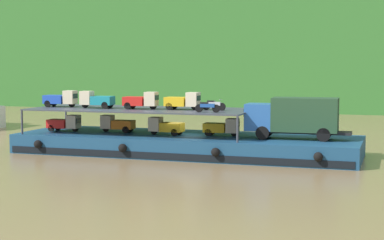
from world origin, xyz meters
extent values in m
plane|color=olive|center=(0.00, 0.00, 0.00)|extent=(400.00, 400.00, 0.00)
cube|color=navy|center=(0.00, 0.00, 0.75)|extent=(27.00, 7.98, 1.50)
cube|color=black|center=(0.00, -4.01, 0.35)|extent=(26.46, 0.06, 0.50)
sphere|color=black|center=(-10.80, -4.18, 0.85)|extent=(0.64, 0.64, 0.64)
sphere|color=black|center=(-3.60, -4.18, 0.85)|extent=(0.64, 0.64, 0.64)
sphere|color=black|center=(3.60, -4.18, 0.85)|extent=(0.64, 0.64, 0.64)
sphere|color=black|center=(10.80, -4.18, 0.85)|extent=(0.64, 0.64, 0.64)
cube|color=#285BA3|center=(5.90, -0.13, 3.10)|extent=(2.07, 2.25, 2.00)
cube|color=#192833|center=(4.87, -0.16, 3.45)|extent=(0.12, 1.84, 0.60)
cube|color=#234228|center=(9.30, -0.02, 3.35)|extent=(4.87, 2.46, 2.50)
cube|color=black|center=(9.30, -0.02, 2.05)|extent=(6.84, 1.61, 0.20)
cylinder|color=black|center=(6.27, 0.89, 2.00)|extent=(1.01, 0.31, 1.00)
cylinder|color=black|center=(6.34, -1.13, 2.00)|extent=(1.01, 0.31, 1.00)
cylinder|color=black|center=(10.71, 1.04, 2.00)|extent=(1.01, 0.31, 1.00)
cylinder|color=black|center=(10.77, -0.98, 2.00)|extent=(1.01, 0.31, 1.00)
cylinder|color=#383D47|center=(5.02, 3.51, 2.50)|extent=(0.16, 0.16, 2.00)
cylinder|color=#383D47|center=(5.02, -3.51, 2.50)|extent=(0.16, 0.16, 2.00)
cylinder|color=#383D47|center=(-12.62, 3.51, 2.50)|extent=(0.16, 0.16, 2.00)
cylinder|color=#383D47|center=(-12.62, -3.51, 2.50)|extent=(0.16, 0.16, 2.00)
cube|color=#383D47|center=(-3.80, 0.00, 3.45)|extent=(17.80, 7.18, 0.10)
cube|color=red|center=(-11.01, -0.58, 2.13)|extent=(1.72, 1.23, 0.70)
cube|color=beige|center=(-9.61, -0.60, 2.33)|extent=(0.92, 1.02, 1.10)
cube|color=#19232D|center=(-9.14, -0.61, 2.44)|extent=(0.05, 0.85, 0.38)
cylinder|color=black|center=(-9.46, -0.61, 1.78)|extent=(0.56, 0.15, 0.56)
cylinder|color=black|center=(-11.42, -1.10, 1.78)|extent=(0.56, 0.15, 0.56)
cylinder|color=black|center=(-11.41, -0.04, 1.78)|extent=(0.56, 0.15, 0.56)
cube|color=orange|center=(-5.53, 0.31, 2.13)|extent=(1.76, 1.28, 0.70)
cube|color=beige|center=(-6.93, 0.24, 2.33)|extent=(0.95, 1.04, 1.10)
cube|color=#19232D|center=(-7.40, 0.22, 2.44)|extent=(0.08, 0.85, 0.38)
cylinder|color=black|center=(-7.08, 0.23, 1.78)|extent=(0.57, 0.17, 0.56)
cylinder|color=black|center=(-5.16, 0.86, 1.78)|extent=(0.57, 0.17, 0.56)
cylinder|color=black|center=(-5.11, -0.20, 1.78)|extent=(0.57, 0.17, 0.56)
cube|color=gold|center=(-1.02, -0.45, 2.13)|extent=(1.74, 1.26, 0.70)
cube|color=beige|center=(-2.42, -0.40, 2.33)|extent=(0.94, 1.03, 1.10)
cube|color=#19232D|center=(-2.89, -0.38, 2.44)|extent=(0.07, 0.85, 0.38)
cylinder|color=black|center=(-2.57, -0.39, 1.78)|extent=(0.56, 0.16, 0.56)
cylinder|color=black|center=(-0.60, 0.07, 1.78)|extent=(0.56, 0.16, 0.56)
cylinder|color=black|center=(-0.64, -0.99, 1.78)|extent=(0.56, 0.16, 0.56)
cube|color=gold|center=(2.29, 0.26, 2.13)|extent=(1.71, 1.22, 0.70)
cube|color=beige|center=(3.69, 0.28, 2.33)|extent=(0.91, 1.01, 1.10)
cube|color=#19232D|center=(4.16, 0.28, 2.44)|extent=(0.05, 0.85, 0.38)
cylinder|color=black|center=(3.84, 0.28, 1.78)|extent=(0.56, 0.15, 0.56)
cylinder|color=black|center=(1.90, -0.28, 1.78)|extent=(0.56, 0.15, 0.56)
cylinder|color=black|center=(1.89, 0.78, 1.78)|extent=(0.56, 0.15, 0.56)
cube|color=#1E47B7|center=(-11.49, -0.29, 4.13)|extent=(1.75, 1.27, 0.70)
cube|color=beige|center=(-10.09, -0.24, 4.33)|extent=(0.94, 1.04, 1.10)
cube|color=#19232D|center=(-9.62, -0.22, 4.44)|extent=(0.07, 0.85, 0.38)
cylinder|color=black|center=(-9.94, -0.23, 3.78)|extent=(0.57, 0.16, 0.56)
cylinder|color=black|center=(-11.87, -0.84, 3.78)|extent=(0.57, 0.16, 0.56)
cylinder|color=black|center=(-11.91, 0.22, 3.78)|extent=(0.57, 0.16, 0.56)
cube|color=teal|center=(-6.94, -0.58, 4.13)|extent=(1.76, 1.28, 0.70)
cube|color=beige|center=(-8.34, -0.65, 4.33)|extent=(0.95, 1.04, 1.10)
cube|color=#19232D|center=(-8.81, -0.68, 4.44)|extent=(0.08, 0.85, 0.38)
cylinder|color=black|center=(-8.49, -0.66, 3.78)|extent=(0.57, 0.17, 0.56)
cylinder|color=black|center=(-6.57, -0.03, 3.78)|extent=(0.57, 0.17, 0.56)
cylinder|color=black|center=(-6.51, -1.09, 3.78)|extent=(0.57, 0.17, 0.56)
cube|color=red|center=(-4.15, -0.53, 4.13)|extent=(1.74, 1.25, 0.70)
cube|color=beige|center=(-2.75, -0.49, 4.33)|extent=(0.93, 1.03, 1.10)
cube|color=#19232D|center=(-2.28, -0.47, 4.44)|extent=(0.07, 0.85, 0.38)
cylinder|color=black|center=(-2.60, -0.48, 3.78)|extent=(0.56, 0.16, 0.56)
cylinder|color=black|center=(-4.54, -1.08, 3.78)|extent=(0.56, 0.16, 0.56)
cylinder|color=black|center=(-4.57, -0.02, 3.78)|extent=(0.56, 0.16, 0.56)
cube|color=gold|center=(-0.80, -0.06, 4.13)|extent=(1.74, 1.26, 0.70)
cube|color=beige|center=(0.60, -0.12, 4.33)|extent=(0.94, 1.03, 1.10)
cube|color=#19232D|center=(1.07, -0.13, 4.44)|extent=(0.07, 0.85, 0.38)
cylinder|color=black|center=(0.75, -0.12, 3.78)|extent=(0.56, 0.16, 0.56)
cylinder|color=black|center=(-1.22, -0.58, 3.78)|extent=(0.56, 0.16, 0.56)
cylinder|color=black|center=(-1.18, 0.48, 3.78)|extent=(0.56, 0.16, 0.56)
cylinder|color=black|center=(3.04, -2.12, 3.80)|extent=(0.60, 0.13, 0.60)
cylinder|color=black|center=(1.74, -2.19, 3.80)|extent=(0.60, 0.13, 0.60)
cube|color=#1E4C99|center=(2.39, -2.15, 4.02)|extent=(1.11, 0.25, 0.28)
cube|color=black|center=(2.14, -2.17, 4.20)|extent=(0.61, 0.23, 0.12)
cylinder|color=#B2B2B7|center=(2.94, -2.13, 4.35)|extent=(0.07, 0.55, 0.04)
cylinder|color=black|center=(2.92, -0.07, 3.80)|extent=(0.61, 0.16, 0.60)
cylinder|color=black|center=(1.63, 0.07, 3.80)|extent=(0.61, 0.16, 0.60)
cube|color=#B7B7BC|center=(2.28, 0.00, 4.02)|extent=(1.11, 0.31, 0.28)
cube|color=black|center=(2.03, 0.03, 4.20)|extent=(0.62, 0.26, 0.12)
cylinder|color=#B2B2B7|center=(2.82, -0.06, 4.35)|extent=(0.10, 0.55, 0.04)
camera|label=1|loc=(15.80, -47.14, 7.17)|focal=59.41mm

